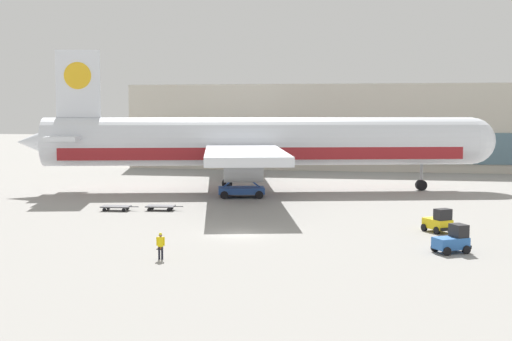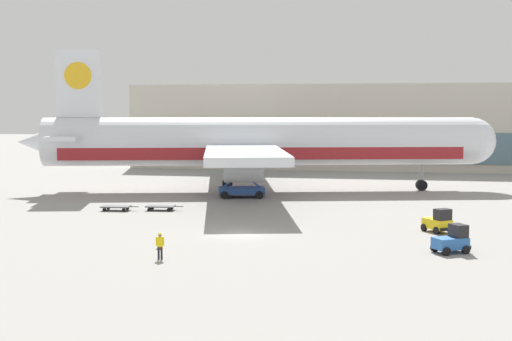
{
  "view_description": "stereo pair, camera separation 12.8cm",
  "coord_description": "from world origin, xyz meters",
  "px_view_note": "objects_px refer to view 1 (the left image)",
  "views": [
    {
      "loc": [
        11.23,
        -55.54,
        10.16
      ],
      "look_at": [
        -0.94,
        13.28,
        4.0
      ],
      "focal_mm": 50.0,
      "sensor_mm": 36.0,
      "label": 1
    },
    {
      "loc": [
        11.35,
        -55.51,
        10.16
      ],
      "look_at": [
        -0.94,
        13.28,
        4.0
      ],
      "focal_mm": 50.0,
      "sensor_mm": 36.0,
      "label": 2
    }
  ],
  "objects_px": {
    "ground_crew_far": "(161,244)",
    "baggage_dolly_lead": "(116,207)",
    "baggage_dolly_second": "(161,207)",
    "traffic_cone_near": "(160,245)",
    "scissor_lift_loader": "(241,180)",
    "baggage_tug_foreground": "(453,240)",
    "airplane_main": "(255,144)",
    "baggage_tug_mid": "(439,222)"
  },
  "relations": [
    {
      "from": "baggage_tug_foreground",
      "to": "baggage_dolly_lead",
      "type": "xyz_separation_m",
      "value": [
        -30.86,
        15.37,
        -0.49
      ]
    },
    {
      "from": "airplane_main",
      "to": "scissor_lift_loader",
      "type": "xyz_separation_m",
      "value": [
        -0.53,
        -5.92,
        -3.88
      ]
    },
    {
      "from": "baggage_tug_foreground",
      "to": "scissor_lift_loader",
      "type": "bearing_deg",
      "value": 96.33
    },
    {
      "from": "airplane_main",
      "to": "traffic_cone_near",
      "type": "relative_size",
      "value": 91.19
    },
    {
      "from": "baggage_tug_foreground",
      "to": "baggage_tug_mid",
      "type": "height_order",
      "value": "same"
    },
    {
      "from": "airplane_main",
      "to": "ground_crew_far",
      "type": "distance_m",
      "value": 39.83
    },
    {
      "from": "scissor_lift_loader",
      "to": "traffic_cone_near",
      "type": "xyz_separation_m",
      "value": [
        -0.0,
        -30.3,
        -1.66
      ]
    },
    {
      "from": "baggage_dolly_second",
      "to": "traffic_cone_near",
      "type": "xyz_separation_m",
      "value": [
        5.88,
        -18.71,
        -0.08
      ]
    },
    {
      "from": "scissor_lift_loader",
      "to": "baggage_dolly_lead",
      "type": "relative_size",
      "value": 1.53
    },
    {
      "from": "airplane_main",
      "to": "baggage_tug_mid",
      "type": "height_order",
      "value": "airplane_main"
    },
    {
      "from": "ground_crew_far",
      "to": "traffic_cone_near",
      "type": "xyz_separation_m",
      "value": [
        -1.13,
        3.32,
        -0.77
      ]
    },
    {
      "from": "scissor_lift_loader",
      "to": "ground_crew_far",
      "type": "distance_m",
      "value": 33.66
    },
    {
      "from": "baggage_dolly_lead",
      "to": "traffic_cone_near",
      "type": "distance_m",
      "value": 20.46
    },
    {
      "from": "scissor_lift_loader",
      "to": "baggage_dolly_second",
      "type": "distance_m",
      "value": 13.09
    },
    {
      "from": "baggage_tug_mid",
      "to": "baggage_tug_foreground",
      "type": "bearing_deg",
      "value": -32.39
    },
    {
      "from": "baggage_tug_foreground",
      "to": "traffic_cone_near",
      "type": "distance_m",
      "value": 20.84
    },
    {
      "from": "ground_crew_far",
      "to": "traffic_cone_near",
      "type": "height_order",
      "value": "ground_crew_far"
    },
    {
      "from": "ground_crew_far",
      "to": "baggage_dolly_lead",
      "type": "bearing_deg",
      "value": 108.21
    },
    {
      "from": "baggage_dolly_second",
      "to": "baggage_tug_foreground",
      "type": "bearing_deg",
      "value": -35.65
    },
    {
      "from": "baggage_tug_mid",
      "to": "baggage_dolly_lead",
      "type": "xyz_separation_m",
      "value": [
        -30.53,
        7.11,
        -0.49
      ]
    },
    {
      "from": "baggage_tug_foreground",
      "to": "traffic_cone_near",
      "type": "height_order",
      "value": "baggage_tug_foreground"
    },
    {
      "from": "baggage_tug_foreground",
      "to": "ground_crew_far",
      "type": "bearing_deg",
      "value": 166.04
    },
    {
      "from": "ground_crew_far",
      "to": "traffic_cone_near",
      "type": "relative_size",
      "value": 2.89
    },
    {
      "from": "baggage_dolly_lead",
      "to": "baggage_dolly_second",
      "type": "xyz_separation_m",
      "value": [
        4.29,
        0.96,
        0.0
      ]
    },
    {
      "from": "scissor_lift_loader",
      "to": "baggage_tug_foreground",
      "type": "bearing_deg",
      "value": -66.68
    },
    {
      "from": "scissor_lift_loader",
      "to": "baggage_tug_mid",
      "type": "height_order",
      "value": "scissor_lift_loader"
    },
    {
      "from": "baggage_tug_mid",
      "to": "baggage_dolly_second",
      "type": "relative_size",
      "value": 0.75
    },
    {
      "from": "baggage_tug_foreground",
      "to": "ground_crew_far",
      "type": "relative_size",
      "value": 1.55
    },
    {
      "from": "traffic_cone_near",
      "to": "ground_crew_far",
      "type": "bearing_deg",
      "value": -71.25
    },
    {
      "from": "airplane_main",
      "to": "traffic_cone_near",
      "type": "bearing_deg",
      "value": -104.06
    },
    {
      "from": "baggage_dolly_lead",
      "to": "traffic_cone_near",
      "type": "relative_size",
      "value": 5.97
    },
    {
      "from": "airplane_main",
      "to": "baggage_tug_mid",
      "type": "bearing_deg",
      "value": -65.43
    },
    {
      "from": "scissor_lift_loader",
      "to": "ground_crew_far",
      "type": "relative_size",
      "value": 3.17
    },
    {
      "from": "baggage_tug_mid",
      "to": "traffic_cone_near",
      "type": "xyz_separation_m",
      "value": [
        -20.36,
        -10.64,
        -0.57
      ]
    },
    {
      "from": "baggage_dolly_second",
      "to": "traffic_cone_near",
      "type": "bearing_deg",
      "value": -76.63
    },
    {
      "from": "baggage_tug_mid",
      "to": "ground_crew_far",
      "type": "bearing_deg",
      "value": -88.71
    },
    {
      "from": "scissor_lift_loader",
      "to": "baggage_dolly_second",
      "type": "height_order",
      "value": "scissor_lift_loader"
    },
    {
      "from": "scissor_lift_loader",
      "to": "baggage_tug_foreground",
      "type": "xyz_separation_m",
      "value": [
        20.69,
        -27.92,
        -1.09
      ]
    },
    {
      "from": "scissor_lift_loader",
      "to": "ground_crew_far",
      "type": "xyz_separation_m",
      "value": [
        1.13,
        -33.63,
        -0.89
      ]
    },
    {
      "from": "airplane_main",
      "to": "traffic_cone_near",
      "type": "xyz_separation_m",
      "value": [
        -0.53,
        -36.22,
        -5.53
      ]
    },
    {
      "from": "baggage_tug_mid",
      "to": "baggage_dolly_second",
      "type": "distance_m",
      "value": 27.46
    },
    {
      "from": "baggage_dolly_second",
      "to": "ground_crew_far",
      "type": "relative_size",
      "value": 2.06
    }
  ]
}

